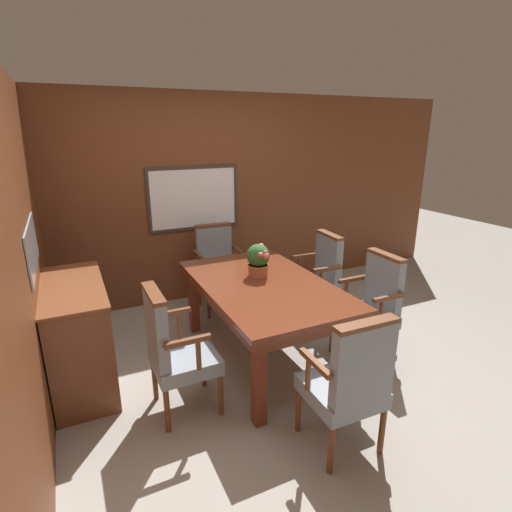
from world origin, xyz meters
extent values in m
plane|color=#A39E93|center=(0.00, 0.00, 0.00)|extent=(14.00, 14.00, 0.00)
cube|color=brown|center=(0.00, 1.94, 1.23)|extent=(7.20, 0.06, 2.45)
cube|color=white|center=(-0.13, 1.90, 1.25)|extent=(1.03, 0.01, 0.68)
cube|color=#38332D|center=(-0.13, 1.90, 1.61)|extent=(1.10, 0.02, 0.04)
cube|color=#38332D|center=(-0.13, 1.90, 0.89)|extent=(1.10, 0.02, 0.03)
cube|color=#38332D|center=(-0.66, 1.90, 1.25)|extent=(0.03, 0.02, 0.68)
cube|color=#38332D|center=(0.40, 1.90, 1.25)|extent=(0.04, 0.02, 0.68)
cube|color=brown|center=(-1.81, 0.00, 1.23)|extent=(0.06, 7.20, 2.45)
cube|color=#B2BCC1|center=(-1.77, 0.59, 1.21)|extent=(0.01, 0.91, 0.36)
cube|color=maroon|center=(-0.45, -0.51, 0.35)|extent=(0.09, 0.09, 0.70)
cube|color=maroon|center=(0.39, -0.51, 0.35)|extent=(0.09, 0.09, 0.70)
cube|color=maroon|center=(-0.45, 1.03, 0.35)|extent=(0.09, 0.09, 0.70)
cube|color=maroon|center=(0.39, 1.03, 0.35)|extent=(0.09, 0.09, 0.70)
cube|color=maroon|center=(-0.03, 0.26, 0.66)|extent=(0.98, 1.69, 0.09)
cube|color=maroon|center=(-0.03, 0.26, 0.73)|extent=(1.04, 1.75, 0.04)
cylinder|color=brown|center=(-0.66, -0.31, 0.17)|extent=(0.04, 0.04, 0.35)
cylinder|color=brown|center=(-0.67, 0.09, 0.17)|extent=(0.04, 0.04, 0.35)
cylinder|color=brown|center=(-1.06, -0.31, 0.17)|extent=(0.04, 0.04, 0.35)
cylinder|color=brown|center=(-1.06, 0.09, 0.17)|extent=(0.04, 0.04, 0.35)
cube|color=gray|center=(-0.86, -0.11, 0.40)|extent=(0.46, 0.46, 0.11)
cube|color=gray|center=(-1.05, -0.11, 0.71)|extent=(0.08, 0.42, 0.50)
cube|color=brown|center=(-1.05, -0.11, 0.98)|extent=(0.09, 0.42, 0.03)
cylinder|color=brown|center=(-0.83, -0.35, 0.58)|extent=(0.04, 0.04, 0.23)
cube|color=brown|center=(-0.90, -0.35, 0.69)|extent=(0.32, 0.04, 0.04)
cylinder|color=brown|center=(-0.83, 0.13, 0.58)|extent=(0.04, 0.04, 0.23)
cube|color=brown|center=(-0.90, 0.13, 0.69)|extent=(0.32, 0.04, 0.04)
cylinder|color=brown|center=(0.59, 0.06, 0.17)|extent=(0.04, 0.04, 0.35)
cylinder|color=brown|center=(0.59, -0.33, 0.17)|extent=(0.04, 0.04, 0.35)
cylinder|color=brown|center=(0.99, 0.06, 0.17)|extent=(0.04, 0.04, 0.35)
cylinder|color=brown|center=(0.99, -0.33, 0.17)|extent=(0.04, 0.04, 0.35)
cube|color=gray|center=(0.79, -0.14, 0.40)|extent=(0.46, 0.46, 0.11)
cube|color=gray|center=(0.98, -0.14, 0.71)|extent=(0.08, 0.42, 0.50)
cube|color=brown|center=(0.98, -0.14, 0.98)|extent=(0.09, 0.42, 0.03)
cylinder|color=brown|center=(0.76, 0.10, 0.58)|extent=(0.04, 0.04, 0.23)
cube|color=brown|center=(0.83, 0.10, 0.69)|extent=(0.32, 0.04, 0.04)
cylinder|color=brown|center=(0.75, -0.37, 0.58)|extent=(0.04, 0.04, 0.23)
cube|color=brown|center=(0.82, -0.37, 0.69)|extent=(0.32, 0.04, 0.04)
cylinder|color=brown|center=(0.57, 0.88, 0.17)|extent=(0.04, 0.04, 0.35)
cylinder|color=brown|center=(0.55, 0.49, 0.17)|extent=(0.04, 0.04, 0.35)
cylinder|color=brown|center=(0.97, 0.86, 0.17)|extent=(0.04, 0.04, 0.35)
cylinder|color=brown|center=(0.94, 0.46, 0.17)|extent=(0.04, 0.04, 0.35)
cube|color=gray|center=(0.76, 0.67, 0.40)|extent=(0.49, 0.48, 0.11)
cube|color=gray|center=(0.95, 0.66, 0.71)|extent=(0.11, 0.42, 0.50)
cube|color=brown|center=(0.95, 0.66, 0.98)|extent=(0.12, 0.42, 0.03)
cylinder|color=brown|center=(0.74, 0.91, 0.58)|extent=(0.04, 0.04, 0.23)
cube|color=brown|center=(0.81, 0.91, 0.69)|extent=(0.32, 0.06, 0.04)
cylinder|color=brown|center=(0.71, 0.44, 0.58)|extent=(0.04, 0.04, 0.23)
cube|color=brown|center=(0.78, 0.44, 0.69)|extent=(0.32, 0.06, 0.04)
cylinder|color=brown|center=(0.16, -0.70, 0.17)|extent=(0.04, 0.04, 0.35)
cylinder|color=brown|center=(-0.23, -0.69, 0.17)|extent=(0.04, 0.04, 0.35)
cylinder|color=brown|center=(0.15, -1.10, 0.17)|extent=(0.04, 0.04, 0.35)
cylinder|color=brown|center=(-0.24, -1.09, 0.17)|extent=(0.04, 0.04, 0.35)
cube|color=gray|center=(-0.04, -0.90, 0.40)|extent=(0.47, 0.47, 0.11)
cube|color=gray|center=(-0.05, -1.09, 0.71)|extent=(0.42, 0.09, 0.50)
cube|color=brown|center=(-0.05, -1.09, 0.98)|extent=(0.42, 0.10, 0.03)
cylinder|color=brown|center=(0.19, -0.87, 0.58)|extent=(0.04, 0.04, 0.23)
cube|color=brown|center=(0.19, -0.94, 0.69)|extent=(0.04, 0.32, 0.04)
cylinder|color=brown|center=(-0.28, -0.86, 0.58)|extent=(0.04, 0.04, 0.23)
cube|color=brown|center=(-0.28, -0.93, 0.69)|extent=(0.04, 0.32, 0.04)
cylinder|color=brown|center=(-0.22, 1.23, 0.17)|extent=(0.04, 0.04, 0.35)
cylinder|color=brown|center=(0.17, 1.21, 0.17)|extent=(0.04, 0.04, 0.35)
cylinder|color=brown|center=(-0.21, 1.63, 0.17)|extent=(0.04, 0.04, 0.35)
cylinder|color=brown|center=(0.19, 1.61, 0.17)|extent=(0.04, 0.04, 0.35)
cube|color=gray|center=(-0.02, 1.42, 0.40)|extent=(0.47, 0.48, 0.11)
cube|color=gray|center=(-0.01, 1.61, 0.71)|extent=(0.42, 0.10, 0.50)
cube|color=brown|center=(-0.01, 1.61, 0.98)|extent=(0.42, 0.11, 0.03)
cylinder|color=brown|center=(-0.25, 1.40, 0.58)|extent=(0.04, 0.04, 0.23)
cube|color=brown|center=(-0.25, 1.46, 0.69)|extent=(0.05, 0.32, 0.04)
cylinder|color=brown|center=(0.22, 1.37, 0.58)|extent=(0.04, 0.04, 0.23)
cube|color=brown|center=(0.22, 1.44, 0.69)|extent=(0.05, 0.32, 0.04)
cylinder|color=#B2603D|center=(0.00, 0.44, 0.80)|extent=(0.18, 0.18, 0.11)
cylinder|color=#B2603D|center=(0.00, 0.44, 0.85)|extent=(0.19, 0.19, 0.02)
sphere|color=#2D602D|center=(0.00, 0.44, 0.94)|extent=(0.21, 0.21, 0.21)
sphere|color=#E06A5F|center=(0.03, 0.34, 0.96)|extent=(0.06, 0.06, 0.06)
sphere|color=#D85471|center=(0.05, 0.49, 1.01)|extent=(0.06, 0.06, 0.06)
sphere|color=#E1575D|center=(-0.02, 0.34, 0.98)|extent=(0.05, 0.05, 0.05)
sphere|color=#E05167|center=(0.03, 0.35, 0.99)|extent=(0.04, 0.04, 0.04)
sphere|color=#E05E74|center=(-0.02, 0.53, 0.96)|extent=(0.04, 0.04, 0.04)
sphere|color=#E26459|center=(0.00, 0.53, 0.97)|extent=(0.05, 0.05, 0.05)
cube|color=brown|center=(-1.55, 0.59, 0.42)|extent=(0.44, 1.10, 0.85)
cube|color=brown|center=(-1.55, 0.59, 0.86)|extent=(0.46, 1.12, 0.02)
sphere|color=#4C422D|center=(-1.32, 0.59, 0.66)|extent=(0.03, 0.03, 0.03)
sphere|color=#4C422D|center=(-1.32, 0.34, 0.34)|extent=(0.03, 0.03, 0.03)
sphere|color=#4C422D|center=(-1.32, 0.84, 0.34)|extent=(0.03, 0.03, 0.03)
camera|label=1|loc=(-1.50, -2.66, 2.04)|focal=28.00mm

